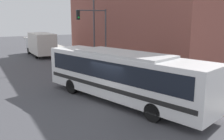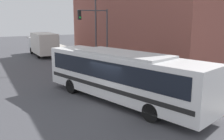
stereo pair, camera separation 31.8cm
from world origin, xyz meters
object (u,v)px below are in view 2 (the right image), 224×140
at_px(fire_hydrant, 132,70).
at_px(pedestrian_near_corner, 157,68).
at_px(city_bus, 121,73).
at_px(street_lamp, 93,17).
at_px(traffic_light_pole, 98,28).
at_px(parking_meter, 115,60).
at_px(delivery_truck, 43,43).

xyz_separation_m(fire_hydrant, pedestrian_near_corner, (1.07, -2.18, 0.42)).
xyz_separation_m(city_bus, street_lamp, (4.28, 13.66, 3.28)).
height_order(fire_hydrant, street_lamp, street_lamp).
bearing_deg(fire_hydrant, traffic_light_pole, 100.39).
distance_m(city_bus, pedestrian_near_corner, 6.50).
xyz_separation_m(fire_hydrant, parking_meter, (0.00, 3.08, 0.43)).
bearing_deg(street_lamp, pedestrian_near_corner, -83.47).
distance_m(city_bus, street_lamp, 14.69).
bearing_deg(pedestrian_near_corner, parking_meter, 101.52).
relative_size(fire_hydrant, traffic_light_pole, 0.14).
distance_m(fire_hydrant, pedestrian_near_corner, 2.47).
xyz_separation_m(city_bus, fire_hydrant, (4.38, 5.62, -1.23)).
height_order(delivery_truck, pedestrian_near_corner, delivery_truck).
bearing_deg(parking_meter, street_lamp, 91.13).
relative_size(delivery_truck, street_lamp, 0.91).
distance_m(street_lamp, pedestrian_near_corner, 11.07).
bearing_deg(fire_hydrant, city_bus, -127.90).
xyz_separation_m(street_lamp, pedestrian_near_corner, (1.17, -10.22, -4.10)).
relative_size(street_lamp, pedestrian_near_corner, 5.14).
height_order(delivery_truck, fire_hydrant, delivery_truck).
distance_m(city_bus, fire_hydrant, 7.23).
height_order(traffic_light_pole, pedestrian_near_corner, traffic_light_pole).
height_order(parking_meter, pedestrian_near_corner, pedestrian_near_corner).
height_order(parking_meter, street_lamp, street_lamp).
distance_m(parking_meter, street_lamp, 6.43).
relative_size(parking_meter, pedestrian_near_corner, 0.76).
distance_m(traffic_light_pole, pedestrian_near_corner, 8.08).
distance_m(fire_hydrant, parking_meter, 3.11).
relative_size(traffic_light_pole, street_lamp, 0.69).
bearing_deg(delivery_truck, traffic_light_pole, -72.53).
bearing_deg(fire_hydrant, pedestrian_near_corner, -63.82).
relative_size(city_bus, pedestrian_near_corner, 7.19).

